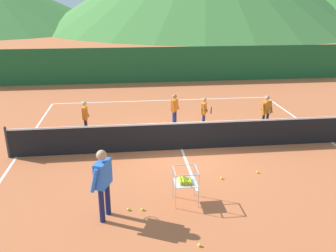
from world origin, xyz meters
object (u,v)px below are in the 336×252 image
at_px(tennis_ball_0, 257,172).
at_px(tennis_ball_1, 199,245).
at_px(student_2, 204,110).
at_px(student_0, 85,115).
at_px(ball_cart, 185,181).
at_px(tennis_ball_3, 222,178).
at_px(tennis_net, 182,136).
at_px(student_3, 266,109).
at_px(tennis_ball_4, 128,209).
at_px(instructor, 103,178).
at_px(student_1, 175,107).
at_px(tennis_ball_5, 143,209).

xyz_separation_m(tennis_ball_0, tennis_ball_1, (-2.35, -3.06, 0.00)).
height_order(tennis_ball_0, tennis_ball_1, same).
bearing_deg(student_2, student_0, -177.26).
distance_m(student_0, ball_cart, 5.89).
height_order(tennis_ball_1, tennis_ball_3, same).
xyz_separation_m(tennis_net, student_2, (1.20, 2.02, 0.24)).
relative_size(student_2, tennis_ball_3, 18.15).
distance_m(student_0, student_2, 4.55).
xyz_separation_m(tennis_net, tennis_ball_0, (1.94, -1.99, -0.47)).
relative_size(student_3, tennis_ball_0, 20.08).
height_order(student_3, tennis_ball_3, student_3).
bearing_deg(ball_cart, tennis_ball_3, 40.98).
relative_size(tennis_ball_1, tennis_ball_4, 1.00).
bearing_deg(student_0, tennis_ball_3, -44.21).
bearing_deg(instructor, tennis_ball_1, -33.04).
xyz_separation_m(student_1, tennis_ball_3, (0.72, -4.71, -0.74)).
distance_m(student_0, tennis_ball_4, 5.60).
xyz_separation_m(tennis_ball_1, tennis_ball_3, (1.21, 2.82, 0.00)).
height_order(tennis_net, instructor, instructor).
bearing_deg(student_0, instructor, -80.25).
distance_m(instructor, student_1, 6.72).
xyz_separation_m(student_0, student_2, (4.54, 0.22, -0.04)).
bearing_deg(instructor, tennis_net, 57.63).
relative_size(student_2, ball_cart, 1.37).
relative_size(tennis_ball_3, tennis_ball_5, 1.00).
bearing_deg(student_3, student_1, 165.19).
height_order(student_1, tennis_ball_0, student_1).
xyz_separation_m(instructor, ball_cart, (1.95, 0.46, -0.43)).
bearing_deg(tennis_ball_5, student_0, 108.83).
height_order(instructor, ball_cart, instructor).
relative_size(tennis_net, student_2, 9.19).
bearing_deg(ball_cart, student_0, 119.62).
relative_size(instructor, tennis_ball_4, 25.23).
bearing_deg(tennis_ball_0, student_1, 112.55).
bearing_deg(tennis_net, tennis_ball_4, -117.58).
bearing_deg(tennis_ball_5, tennis_ball_1, -53.25).
relative_size(instructor, tennis_ball_0, 25.23).
relative_size(student_0, tennis_ball_5, 19.20).
bearing_deg(student_3, tennis_ball_4, -136.49).
height_order(tennis_ball_0, tennis_ball_5, same).
distance_m(tennis_ball_0, tennis_ball_4, 4.09).
bearing_deg(tennis_ball_4, ball_cart, 9.07).
bearing_deg(tennis_ball_0, tennis_ball_5, -155.32).
relative_size(instructor, student_2, 1.39).
xyz_separation_m(student_0, student_3, (6.87, -0.24, 0.04)).
height_order(tennis_ball_4, tennis_ball_5, same).
bearing_deg(tennis_ball_4, tennis_ball_1, -46.58).
distance_m(student_1, tennis_ball_5, 6.31).
bearing_deg(student_3, tennis_ball_1, -120.72).
xyz_separation_m(student_3, tennis_ball_1, (-3.93, -6.62, -0.79)).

